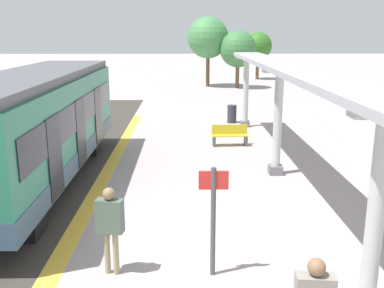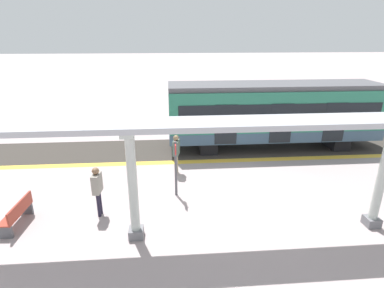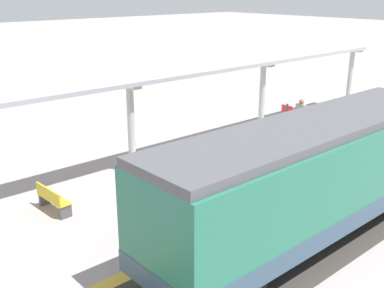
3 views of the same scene
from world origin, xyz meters
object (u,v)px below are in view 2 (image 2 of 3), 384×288
object	(u,v)px
passenger_by_the_benches	(97,186)
canopy_pillar_third	(382,176)
passenger_waiting_near_edge	(176,150)
canopy_pillar_second	(133,186)
train_near_carriage	(273,114)
platform_info_sign	(176,164)
bench_mid_platform	(18,213)

from	to	relation	value
passenger_by_the_benches	canopy_pillar_third	bearing A→B (deg)	81.52
canopy_pillar_third	passenger_waiting_near_edge	size ratio (longest dim) A/B	1.96
canopy_pillar_second	passenger_waiting_near_edge	world-z (taller)	canopy_pillar_second
train_near_carriage	passenger_by_the_benches	world-z (taller)	train_near_carriage
train_near_carriage	canopy_pillar_second	bearing A→B (deg)	-41.59
passenger_waiting_near_edge	passenger_by_the_benches	size ratio (longest dim) A/B	1.00
train_near_carriage	platform_info_sign	xyz separation A→B (m)	(5.00, -5.35, -0.50)
canopy_pillar_second	bench_mid_platform	distance (m)	4.19
canopy_pillar_second	passenger_by_the_benches	distance (m)	2.01
bench_mid_platform	train_near_carriage	bearing A→B (deg)	121.98
canopy_pillar_second	canopy_pillar_third	world-z (taller)	same
canopy_pillar_third	train_near_carriage	bearing A→B (deg)	-172.88
train_near_carriage	platform_info_sign	distance (m)	7.33
canopy_pillar_third	bench_mid_platform	size ratio (longest dim) A/B	2.30
train_near_carriage	passenger_waiting_near_edge	xyz separation A→B (m)	(3.02, -5.27, -0.71)
platform_info_sign	canopy_pillar_third	bearing A→B (deg)	68.27
canopy_pillar_second	passenger_by_the_benches	bearing A→B (deg)	-134.58
passenger_by_the_benches	bench_mid_platform	bearing A→B (deg)	-80.86
canopy_pillar_second	platform_info_sign	xyz separation A→B (m)	(-2.50, 1.31, -0.45)
train_near_carriage	bench_mid_platform	xyz separation A→B (m)	(6.57, -10.52, -1.38)
passenger_waiting_near_edge	passenger_by_the_benches	xyz separation A→B (m)	(3.15, -2.74, -0.00)
canopy_pillar_second	canopy_pillar_third	distance (m)	7.59
train_near_carriage	passenger_by_the_benches	xyz separation A→B (m)	(6.17, -8.01, -0.71)
canopy_pillar_second	passenger_by_the_benches	world-z (taller)	canopy_pillar_second
canopy_pillar_second	bench_mid_platform	size ratio (longest dim) A/B	2.30
platform_info_sign	train_near_carriage	bearing A→B (deg)	133.06
canopy_pillar_third	passenger_waiting_near_edge	distance (m)	7.69
train_near_carriage	platform_info_sign	world-z (taller)	train_near_carriage
platform_info_sign	passenger_waiting_near_edge	bearing A→B (deg)	177.90
bench_mid_platform	canopy_pillar_second	bearing A→B (deg)	76.46
canopy_pillar_second	passenger_waiting_near_edge	distance (m)	4.73
bench_mid_platform	canopy_pillar_third	bearing A→B (deg)	85.36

